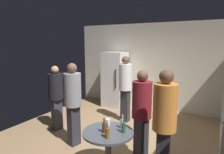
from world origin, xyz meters
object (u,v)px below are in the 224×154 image
object	(u,v)px
plastic_cup_white	(108,122)
person_in_orange_shirt	(164,119)
foreground_table	(108,138)
person_in_maroon_shirt	(142,109)
beer_bottle_clear	(122,123)
refrigerator	(115,79)
person_in_black_shirt	(56,93)
person_in_gray_shirt	(73,98)
beer_bottle_brown	(104,127)
beer_bottle_amber	(107,133)
person_in_white_shirt	(125,84)
beer_bottle_green	(124,128)

from	to	relation	value
plastic_cup_white	person_in_orange_shirt	xyz separation A→B (m)	(0.93, 0.02, 0.23)
foreground_table	person_in_orange_shirt	world-z (taller)	person_in_orange_shirt
person_in_maroon_shirt	beer_bottle_clear	bearing A→B (deg)	9.02
plastic_cup_white	person_in_maroon_shirt	world-z (taller)	person_in_maroon_shirt
refrigerator	plastic_cup_white	distance (m)	3.30
person_in_black_shirt	person_in_gray_shirt	distance (m)	0.94
beer_bottle_clear	beer_bottle_brown	bearing A→B (deg)	-123.48
beer_bottle_amber	person_in_gray_shirt	distance (m)	1.39
refrigerator	beer_bottle_brown	bearing A→B (deg)	-64.25
person_in_black_shirt	person_in_gray_shirt	world-z (taller)	person_in_gray_shirt
beer_bottle_amber	person_in_maroon_shirt	xyz separation A→B (m)	(0.20, 0.82, 0.14)
plastic_cup_white	person_in_white_shirt	world-z (taller)	person_in_white_shirt
foreground_table	beer_bottle_brown	distance (m)	0.20
person_in_white_shirt	beer_bottle_brown	bearing A→B (deg)	20.79
beer_bottle_amber	plastic_cup_white	size ratio (longest dim) A/B	2.09
beer_bottle_brown	beer_bottle_clear	distance (m)	0.32
person_in_black_shirt	person_in_white_shirt	world-z (taller)	person_in_white_shirt
person_in_gray_shirt	person_in_white_shirt	distance (m)	1.70
beer_bottle_brown	person_in_gray_shirt	world-z (taller)	person_in_gray_shirt
refrigerator	beer_bottle_clear	world-z (taller)	refrigerator
beer_bottle_clear	person_in_orange_shirt	size ratio (longest dim) A/B	0.13
beer_bottle_clear	person_in_maroon_shirt	bearing A→B (deg)	68.99
foreground_table	beer_bottle_green	distance (m)	0.31
person_in_gray_shirt	refrigerator	bearing A→B (deg)	113.74
person_in_black_shirt	beer_bottle_brown	bearing A→B (deg)	-9.16
foreground_table	person_in_orange_shirt	xyz separation A→B (m)	(0.81, 0.22, 0.39)
person_in_black_shirt	person_in_gray_shirt	bearing A→B (deg)	-7.69
beer_bottle_amber	plastic_cup_white	distance (m)	0.46
person_in_orange_shirt	person_in_maroon_shirt	bearing A→B (deg)	-44.98
beer_bottle_clear	person_in_black_shirt	distance (m)	2.20
person_in_orange_shirt	foreground_table	bearing A→B (deg)	9.76
beer_bottle_clear	beer_bottle_amber	bearing A→B (deg)	-96.01
beer_bottle_clear	person_in_maroon_shirt	distance (m)	0.47
beer_bottle_amber	person_in_white_shirt	xyz separation A→B (m)	(-0.82, 2.33, 0.22)
beer_bottle_green	person_in_maroon_shirt	bearing A→B (deg)	82.18
beer_bottle_brown	person_in_orange_shirt	size ratio (longest dim) A/B	0.13
plastic_cup_white	person_in_black_shirt	size ratio (longest dim) A/B	0.07
beer_bottle_amber	beer_bottle_brown	distance (m)	0.19
person_in_maroon_shirt	beer_bottle_amber	bearing A→B (deg)	16.10
person_in_orange_shirt	person_in_white_shirt	size ratio (longest dim) A/B	0.99
foreground_table	beer_bottle_green	size ratio (longest dim) A/B	3.48
person_in_maroon_shirt	beer_bottle_brown	bearing A→B (deg)	3.80
refrigerator	beer_bottle_brown	xyz separation A→B (m)	(1.55, -3.22, -0.08)
beer_bottle_clear	person_in_gray_shirt	world-z (taller)	person_in_gray_shirt
foreground_table	beer_bottle_green	xyz separation A→B (m)	(0.23, 0.08, 0.19)
person_in_gray_shirt	beer_bottle_clear	bearing A→B (deg)	1.14
person_in_white_shirt	person_in_black_shirt	bearing A→B (deg)	-40.41
plastic_cup_white	person_in_maroon_shirt	size ratio (longest dim) A/B	0.07
foreground_table	person_in_maroon_shirt	size ratio (longest dim) A/B	0.49
foreground_table	person_in_black_shirt	xyz separation A→B (m)	(-1.95, 0.87, 0.28)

